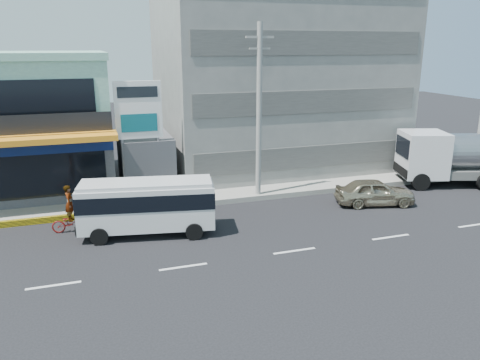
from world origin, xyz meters
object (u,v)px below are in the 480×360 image
utility_pole_near (259,112)px  motorcycle_rider (71,217)px  shop_building (6,127)px  billboard (139,117)px  concrete_building (275,70)px  minibus (147,203)px  sedan (375,192)px  tanker_truck (464,157)px  satellite_dish (145,134)px

utility_pole_near → motorcycle_rider: 11.46m
shop_building → billboard: bearing=-32.3°
concrete_building → minibus: 16.42m
sedan → tanker_truck: tanker_truck is taller
utility_pole_near → tanker_truck: 14.09m
concrete_building → satellite_dish: 11.30m
utility_pole_near → shop_building: bearing=154.9°
satellite_dish → tanker_truck: 20.32m
satellite_dish → utility_pole_near: size_ratio=0.15×
billboard → sedan: size_ratio=1.56×
sedan → tanker_truck: 7.96m
minibus → utility_pole_near: bearing=26.5°
shop_building → minibus: bearing=-54.5°
minibus → motorcycle_rider: bearing=158.1°
shop_building → billboard: (7.50, -4.75, 0.93)m
shop_building → sedan: (19.95, -9.59, -3.25)m
sedan → billboard: bearing=82.7°
motorcycle_rider → concrete_building: bearing=33.7°
billboard → utility_pole_near: 6.75m
sedan → utility_pole_near: bearing=76.8°
satellite_dish → tanker_truck: satellite_dish is taller
sedan → tanker_truck: size_ratio=0.48×
concrete_building → motorcycle_rider: concrete_building is taller
tanker_truck → minibus: bearing=-174.2°
tanker_truck → utility_pole_near: bearing=174.4°
billboard → minibus: bearing=-94.3°
concrete_building → sedan: size_ratio=3.63×
minibus → motorcycle_rider: (-3.51, 1.41, -0.79)m
sedan → motorcycle_rider: motorcycle_rider is taller
concrete_building → motorcycle_rider: bearing=-146.3°
satellite_dish → billboard: bearing=-105.5°
shop_building → sedan: bearing=-25.7°
sedan → shop_building: bearing=78.3°
concrete_building → motorcycle_rider: 18.40m
concrete_building → motorcycle_rider: size_ratio=6.72×
shop_building → billboard: size_ratio=1.80×
satellite_dish → motorcycle_rider: size_ratio=0.63×
sedan → satellite_dish: bearing=74.9°
billboard → motorcycle_rider: billboard is taller
sedan → tanker_truck: (7.69, 1.71, 1.11)m
sedan → concrete_building: bearing=24.3°
motorcycle_rider → utility_pole_near: bearing=11.0°
billboard → concrete_building: bearing=28.9°
shop_building → tanker_truck: shop_building is taller
minibus → tanker_truck: (20.53, 2.09, 0.29)m
utility_pole_near → minibus: utility_pole_near is taller
shop_building → tanker_truck: size_ratio=1.35×
tanker_truck → sedan: bearing=-167.5°
shop_building → utility_pole_near: utility_pole_near is taller
satellite_dish → billboard: 2.31m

